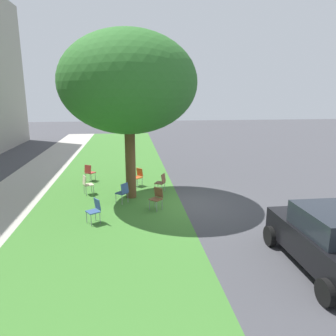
# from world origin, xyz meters

# --- Properties ---
(ground) EXTENTS (80.00, 80.00, 0.00)m
(ground) POSITION_xyz_m (0.00, 0.00, 0.00)
(ground) COLOR #424247
(grass_verge) EXTENTS (48.00, 6.00, 0.01)m
(grass_verge) POSITION_xyz_m (0.00, 3.20, 0.00)
(grass_verge) COLOR #3D752D
(grass_verge) RESTS_ON ground
(street_tree) EXTENTS (5.64, 5.64, 6.98)m
(street_tree) POSITION_xyz_m (1.21, 2.27, 4.88)
(street_tree) COLOR brown
(street_tree) RESTS_ON ground
(chair_0) EXTENTS (0.58, 0.57, 0.88)m
(chair_0) POSITION_xyz_m (4.08, 4.41, 0.52)
(chair_0) COLOR #B7332D
(chair_0) RESTS_ON ground
(chair_1) EXTENTS (0.57, 0.58, 0.88)m
(chair_1) POSITION_xyz_m (-1.51, 3.57, 0.52)
(chair_1) COLOR #335184
(chair_1) RESTS_ON ground
(chair_2) EXTENTS (0.59, 0.59, 0.88)m
(chair_2) POSITION_xyz_m (0.43, 2.62, 0.52)
(chair_2) COLOR #335184
(chair_2) RESTS_ON ground
(chair_3) EXTENTS (0.59, 0.59, 0.88)m
(chair_3) POSITION_xyz_m (-0.43, 1.28, 0.52)
(chair_3) COLOR brown
(chair_3) RESTS_ON ground
(chair_4) EXTENTS (0.54, 0.54, 0.88)m
(chair_4) POSITION_xyz_m (1.85, 4.26, 0.52)
(chair_4) COLOR beige
(chair_4) RESTS_ON ground
(chair_5) EXTENTS (0.59, 0.59, 0.88)m
(chair_5) POSITION_xyz_m (2.93, 1.92, 0.52)
(chair_5) COLOR #C64C1E
(chair_5) RESTS_ON ground
(chair_6) EXTENTS (0.56, 0.56, 0.88)m
(chair_6) POSITION_xyz_m (1.77, 0.88, 0.52)
(chair_6) COLOR brown
(chair_6) RESTS_ON ground
(parked_car) EXTENTS (3.70, 1.92, 1.65)m
(parked_car) POSITION_xyz_m (-5.30, -2.71, 0.84)
(parked_car) COLOR black
(parked_car) RESTS_ON ground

